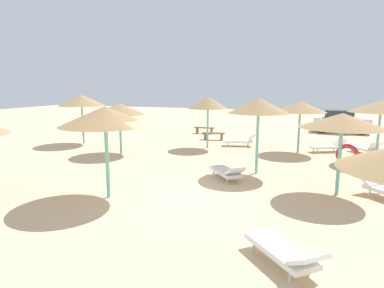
% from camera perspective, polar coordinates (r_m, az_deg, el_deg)
% --- Properties ---
extents(ground_plane, '(80.00, 80.00, 0.00)m').
position_cam_1_polar(ground_plane, '(10.98, -5.42, -8.80)').
color(ground_plane, '#DBBA8C').
extents(parasol_0, '(2.45, 2.45, 3.09)m').
position_cam_1_polar(parasol_0, '(13.31, 11.56, 6.56)').
color(parasol_0, '#6BC6BC').
rests_on(parasol_0, ground).
extents(parasol_1, '(2.83, 2.83, 2.90)m').
position_cam_1_polar(parasol_1, '(17.25, 30.19, 5.68)').
color(parasol_1, '#6BC6BC').
rests_on(parasol_1, ground).
extents(parasol_3, '(2.26, 2.26, 2.95)m').
position_cam_1_polar(parasol_3, '(18.66, 2.78, 7.21)').
color(parasol_3, '#6BC6BC').
rests_on(parasol_3, ground).
extents(parasol_4, '(2.71, 2.71, 2.75)m').
position_cam_1_polar(parasol_4, '(18.20, 18.43, 6.18)').
color(parasol_4, '#6BC6BC').
rests_on(parasol_4, ground).
extents(parasol_6, '(2.67, 2.67, 2.70)m').
position_cam_1_polar(parasol_6, '(11.45, 24.83, 3.58)').
color(parasol_6, '#6BC6BC').
rests_on(parasol_6, ground).
extents(parasol_7, '(2.85, 2.85, 2.94)m').
position_cam_1_polar(parasol_7, '(10.47, -14.96, 4.70)').
color(parasol_7, '#6BC6BC').
rests_on(parasol_7, ground).
extents(parasol_8, '(2.68, 2.68, 2.67)m').
position_cam_1_polar(parasol_8, '(17.41, -12.57, 5.99)').
color(parasol_8, '#6BC6BC').
rests_on(parasol_8, ground).
extents(parasol_9, '(2.79, 2.79, 3.03)m').
position_cam_1_polar(parasol_9, '(21.18, -18.78, 7.25)').
color(parasol_9, '#6BC6BC').
rests_on(parasol_9, ground).
extents(lounger_0, '(1.72, 1.87, 0.67)m').
position_cam_1_polar(lounger_0, '(12.58, 6.10, -4.84)').
color(lounger_0, white).
rests_on(lounger_0, ground).
extents(lounger_1, '(1.59, 1.88, 0.80)m').
position_cam_1_polar(lounger_1, '(19.47, 28.06, -0.60)').
color(lounger_1, white).
rests_on(lounger_1, ground).
extents(lounger_3, '(1.97, 1.13, 0.77)m').
position_cam_1_polar(lounger_3, '(19.64, 8.44, 0.57)').
color(lounger_3, white).
rests_on(lounger_3, ground).
extents(lounger_4, '(1.96, 1.45, 0.75)m').
position_cam_1_polar(lounger_4, '(19.20, 22.77, -0.34)').
color(lounger_4, white).
rests_on(lounger_4, ground).
extents(lounger_5, '(1.76, 1.84, 0.66)m').
position_cam_1_polar(lounger_5, '(7.06, 15.87, -17.62)').
color(lounger_5, white).
rests_on(lounger_5, ground).
extents(bench_0, '(1.53, 0.51, 0.49)m').
position_cam_1_polar(bench_0, '(24.53, 2.18, 2.63)').
color(bench_0, brown).
rests_on(bench_0, ground).
extents(bench_1, '(1.53, 0.56, 0.49)m').
position_cam_1_polar(bench_1, '(21.75, 3.79, 1.65)').
color(bench_1, brown).
rests_on(bench_1, ground).
extents(parked_car, '(4.02, 2.02, 1.72)m').
position_cam_1_polar(parked_car, '(27.49, 24.56, 3.54)').
color(parked_car, silver).
rests_on(parked_car, ground).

